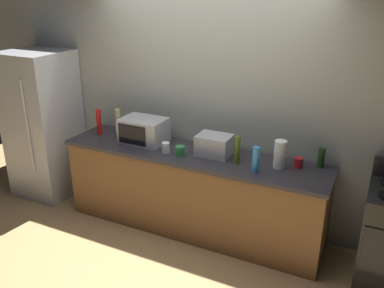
{
  "coord_description": "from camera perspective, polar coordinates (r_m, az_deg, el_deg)",
  "views": [
    {
      "loc": [
        1.72,
        -3.09,
        2.54
      ],
      "look_at": [
        0.0,
        0.4,
        1.0
      ],
      "focal_mm": 38.35,
      "sensor_mm": 36.0,
      "label": 1
    }
  ],
  "objects": [
    {
      "name": "ground_plane",
      "position": [
        4.36,
        -2.4,
        -14.11
      ],
      "size": [
        8.0,
        8.0,
        0.0
      ],
      "primitive_type": "plane",
      "color": "tan"
    },
    {
      "name": "back_wall",
      "position": [
        4.43,
        2.36,
        5.97
      ],
      "size": [
        6.4,
        0.1,
        2.7
      ],
      "primitive_type": "cube",
      "color": "#9EA399",
      "rests_on": "ground_plane"
    },
    {
      "name": "counter_run",
      "position": [
        4.42,
        0.0,
        -6.63
      ],
      "size": [
        2.84,
        0.64,
        0.9
      ],
      "color": "brown",
      "rests_on": "ground_plane"
    },
    {
      "name": "refrigerator",
      "position": [
        5.39,
        -19.96,
        2.55
      ],
      "size": [
        0.72,
        0.73,
        1.8
      ],
      "color": "#B7BABF",
      "rests_on": "ground_plane"
    },
    {
      "name": "microwave",
      "position": [
        4.5,
        -6.73,
        1.88
      ],
      "size": [
        0.48,
        0.35,
        0.27
      ],
      "color": "#B7BABF",
      "rests_on": "counter_run"
    },
    {
      "name": "toaster_oven",
      "position": [
        4.15,
        3.12,
        -0.16
      ],
      "size": [
        0.34,
        0.26,
        0.21
      ],
      "primitive_type": "cube",
      "color": "#B7BABF",
      "rests_on": "counter_run"
    },
    {
      "name": "paper_towel_roll",
      "position": [
        3.94,
        12.14,
        -1.41
      ],
      "size": [
        0.12,
        0.12,
        0.27
      ],
      "primitive_type": "cylinder",
      "color": "white",
      "rests_on": "counter_run"
    },
    {
      "name": "bottle_hot_sauce",
      "position": [
        4.83,
        -12.81,
        3.03
      ],
      "size": [
        0.06,
        0.06,
        0.29
      ],
      "primitive_type": "cylinder",
      "color": "red",
      "rests_on": "counter_run"
    },
    {
      "name": "bottle_spray_cleaner",
      "position": [
        3.8,
        8.86,
        -2.19
      ],
      "size": [
        0.07,
        0.07,
        0.25
      ],
      "primitive_type": "cylinder",
      "color": "#338CE5",
      "rests_on": "counter_run"
    },
    {
      "name": "bottle_wine",
      "position": [
        4.05,
        17.53,
        -1.8
      ],
      "size": [
        0.07,
        0.07,
        0.2
      ],
      "primitive_type": "cylinder",
      "color": "#1E3F19",
      "rests_on": "counter_run"
    },
    {
      "name": "bottle_olive_oil",
      "position": [
        3.97,
        6.31,
        -0.8
      ],
      "size": [
        0.06,
        0.06,
        0.28
      ],
      "primitive_type": "cylinder",
      "color": "#4C6B19",
      "rests_on": "counter_run"
    },
    {
      "name": "bottle_vinegar",
      "position": [
        4.85,
        -10.25,
        3.21
      ],
      "size": [
        0.06,
        0.06,
        0.28
      ],
      "primitive_type": "cylinder",
      "color": "beige",
      "rests_on": "counter_run"
    },
    {
      "name": "mug_white",
      "position": [
        4.23,
        -3.67,
        -0.5
      ],
      "size": [
        0.08,
        0.08,
        0.11
      ],
      "primitive_type": "cylinder",
      "color": "white",
      "rests_on": "counter_run"
    },
    {
      "name": "mug_green",
      "position": [
        4.16,
        -1.68,
        -0.94
      ],
      "size": [
        0.1,
        0.1,
        0.1
      ],
      "primitive_type": "cylinder",
      "color": "#2D8C47",
      "rests_on": "counter_run"
    },
    {
      "name": "mug_red",
      "position": [
        4.02,
        14.56,
        -2.49
      ],
      "size": [
        0.09,
        0.09,
        0.1
      ],
      "primitive_type": "cylinder",
      "color": "red",
      "rests_on": "counter_run"
    }
  ]
}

